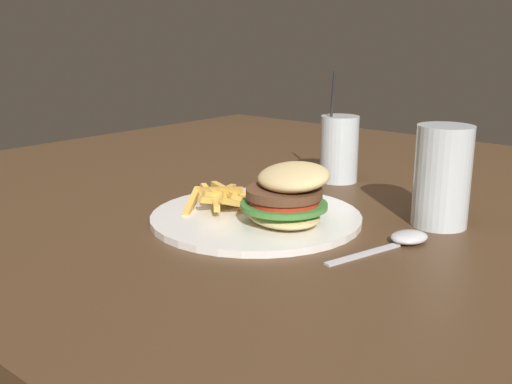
{
  "coord_description": "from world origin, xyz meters",
  "views": [
    {
      "loc": [
        0.56,
        -0.84,
        0.99
      ],
      "look_at": [
        0.02,
        -0.21,
        0.77
      ],
      "focal_mm": 42.0,
      "sensor_mm": 36.0,
      "label": 1
    }
  ],
  "objects_px": {
    "meal_plate_near": "(268,207)",
    "beer_glass": "(442,178)",
    "spoon": "(405,239)",
    "juice_glass": "(339,152)"
  },
  "relations": [
    {
      "from": "meal_plate_near",
      "to": "beer_glass",
      "type": "xyz_separation_m",
      "value": [
        0.19,
        0.15,
        0.04
      ]
    },
    {
      "from": "meal_plate_near",
      "to": "spoon",
      "type": "height_order",
      "value": "meal_plate_near"
    },
    {
      "from": "beer_glass",
      "to": "juice_glass",
      "type": "relative_size",
      "value": 0.71
    },
    {
      "from": "beer_glass",
      "to": "meal_plate_near",
      "type": "bearing_deg",
      "value": -140.79
    },
    {
      "from": "beer_glass",
      "to": "juice_glass",
      "type": "bearing_deg",
      "value": 152.76
    },
    {
      "from": "meal_plate_near",
      "to": "beer_glass",
      "type": "relative_size",
      "value": 2.14
    },
    {
      "from": "beer_glass",
      "to": "spoon",
      "type": "xyz_separation_m",
      "value": [
        -0.0,
        -0.1,
        -0.06
      ]
    },
    {
      "from": "meal_plate_near",
      "to": "spoon",
      "type": "relative_size",
      "value": 1.8
    },
    {
      "from": "meal_plate_near",
      "to": "spoon",
      "type": "distance_m",
      "value": 0.19
    },
    {
      "from": "juice_glass",
      "to": "spoon",
      "type": "height_order",
      "value": "juice_glass"
    }
  ]
}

